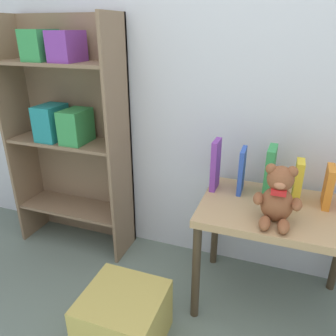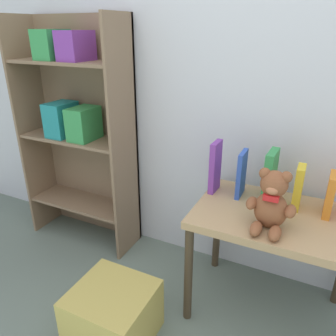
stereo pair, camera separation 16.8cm
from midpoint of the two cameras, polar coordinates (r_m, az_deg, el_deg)
The scene contains 10 objects.
wall_back at distance 1.73m, azimuth 16.17°, elevation 20.00°, with size 4.80×0.06×2.50m.
bookshelf_side at distance 2.07m, azimuth -13.13°, elevation 7.66°, with size 0.72×0.27×1.40m.
display_table at distance 1.61m, azimuth 21.00°, elevation -9.93°, with size 0.72×0.49×0.56m.
teddy_bear at distance 1.41m, azimuth 20.89°, elevation -5.74°, with size 0.20×0.18×0.26m.
book_standing_purple at distance 1.65m, azimuth 11.13°, elevation 0.14°, with size 0.03×0.11×0.26m, color purple.
book_standing_blue at distance 1.64m, azimuth 15.57°, elevation -1.09°, with size 0.02×0.12×0.23m, color #2D51B7.
book_standing_green at distance 1.63m, azimuth 20.20°, elevation -1.40°, with size 0.04×0.14×0.25m, color #33934C.
book_standing_yellow at distance 1.62m, azimuth 24.59°, elevation -3.19°, with size 0.03×0.10×0.20m, color gold.
book_standing_orange at distance 1.63m, azimuth 29.12°, elevation -4.16°, with size 0.03×0.13×0.19m, color orange.
storage_bin at distance 1.62m, azimuth -6.34°, elevation -24.12°, with size 0.35×0.33×0.26m.
Camera 2 is at (0.40, -0.19, 1.32)m, focal length 35.00 mm.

